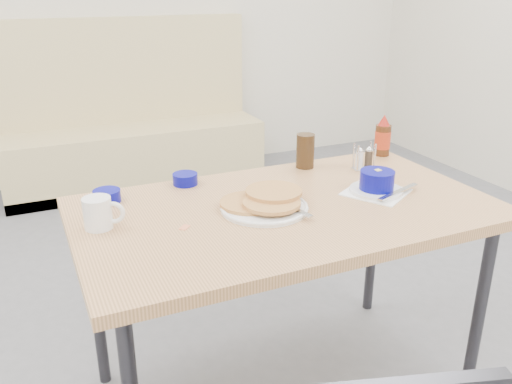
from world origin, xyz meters
name	(u,v)px	position (x,y,z in m)	size (l,w,h in m)	color
booth_bench	(133,138)	(0.00, 2.78, 0.35)	(1.90, 0.56, 1.22)	tan
dining_table	(286,223)	(0.00, 0.25, 0.70)	(1.40, 0.80, 0.76)	tan
pancake_plate	(265,203)	(-0.08, 0.26, 0.78)	(0.29, 0.30, 0.05)	white
coffee_mug	(99,213)	(-0.60, 0.33, 0.81)	(0.12, 0.09, 0.10)	white
grits_setting	(377,183)	(0.35, 0.22, 0.80)	(0.30, 0.27, 0.08)	white
creamer_bowl	(107,196)	(-0.54, 0.54, 0.78)	(0.09, 0.09, 0.04)	#05077D
butter_bowl	(185,179)	(-0.25, 0.59, 0.78)	(0.09, 0.09, 0.04)	#05077D
amber_tumbler	(305,151)	(0.25, 0.58, 0.83)	(0.07, 0.07, 0.14)	#31200F
condiment_caddy	(364,160)	(0.46, 0.46, 0.80)	(0.09, 0.06, 0.11)	silver
syrup_bottle	(383,138)	(0.64, 0.59, 0.84)	(0.07, 0.07, 0.18)	#47230F
sugar_wrapper	(185,227)	(-0.36, 0.23, 0.76)	(0.04, 0.02, 0.00)	#E77A4D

